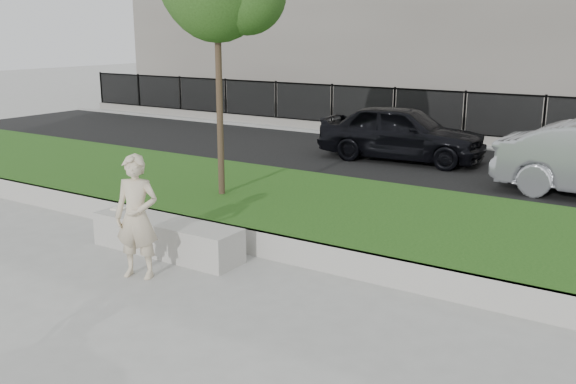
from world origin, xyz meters
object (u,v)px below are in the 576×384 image
Objects in this scene: man at (137,217)px; book at (119,209)px; car_dark at (402,132)px; stone_bench at (167,237)px.

man is 7.87× the size of book.
stone_bench is at bearing 174.64° from car_dark.
book is (-1.06, 0.04, 0.27)m from stone_bench.
car_dark is at bearing 88.95° from stone_bench.
book is at bearing 126.82° from man.
man is 1.73m from book.
car_dark is (-0.20, 9.37, -0.09)m from man.
car_dark is at bearing 71.89° from man.
book is 8.52m from car_dark.
stone_bench is at bearing -17.81° from book.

